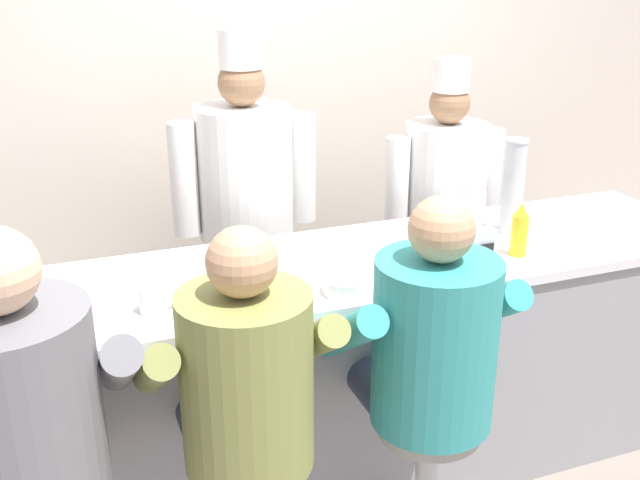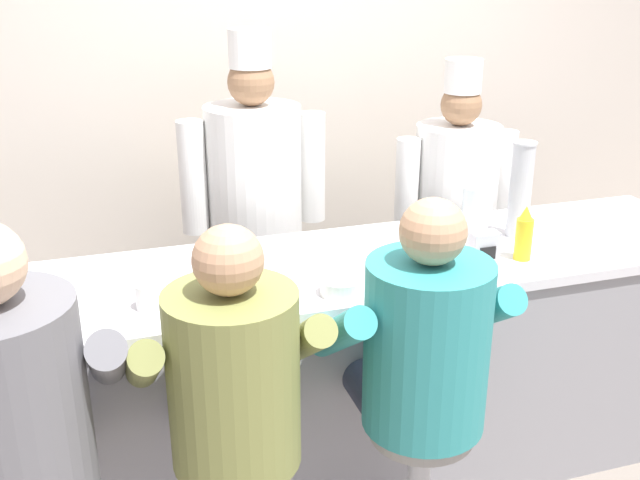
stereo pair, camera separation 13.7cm
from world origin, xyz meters
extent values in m
cube|color=beige|center=(0.00, 1.69, 1.35)|extent=(10.00, 0.06, 2.70)
cube|color=gray|center=(0.00, 0.37, 0.47)|extent=(2.98, 0.72, 0.93)
cube|color=silver|center=(0.00, 0.37, 0.95)|extent=(3.04, 0.75, 0.04)
cylinder|color=red|center=(0.09, 0.13, 1.06)|extent=(0.07, 0.07, 0.18)
cone|color=white|center=(0.09, 0.13, 1.18)|extent=(0.06, 0.06, 0.06)
cylinder|color=yellow|center=(0.57, 0.20, 1.05)|extent=(0.07, 0.07, 0.16)
cone|color=yellow|center=(0.57, 0.20, 1.16)|extent=(0.05, 0.05, 0.05)
cylinder|color=silver|center=(0.49, 0.44, 1.09)|extent=(0.11, 0.11, 0.23)
cube|color=silver|center=(0.56, 0.44, 1.10)|extent=(0.01, 0.01, 0.14)
cylinder|color=white|center=(-0.51, 0.41, 0.98)|extent=(0.24, 0.24, 0.02)
ellipsoid|color=#E0BC60|center=(-0.51, 0.41, 1.00)|extent=(0.11, 0.08, 0.03)
cylinder|color=white|center=(-0.21, 0.11, 1.00)|extent=(0.15, 0.15, 0.06)
cylinder|color=white|center=(-0.85, 0.20, 1.02)|extent=(0.09, 0.09, 0.09)
torus|color=white|center=(-0.79, 0.20, 1.02)|extent=(0.07, 0.02, 0.07)
cylinder|color=beige|center=(-0.51, 0.12, 1.01)|extent=(0.08, 0.08, 0.09)
torus|color=beige|center=(-0.46, 0.12, 1.02)|extent=(0.06, 0.01, 0.06)
cylinder|color=#B7BABF|center=(0.69, 0.43, 1.17)|extent=(0.09, 0.09, 0.39)
cylinder|color=silver|center=(0.69, 0.43, 1.37)|extent=(0.10, 0.10, 0.01)
cube|color=silver|center=(0.38, 0.17, 1.04)|extent=(0.11, 0.06, 0.14)
cube|color=black|center=(0.38, 0.13, 1.04)|extent=(0.06, 0.01, 0.05)
cylinder|color=#33384C|center=(-1.17, -0.06, 0.68)|extent=(0.16, 0.43, 0.16)
cylinder|color=slate|center=(-1.28, -0.28, 0.97)|extent=(0.43, 0.43, 0.60)
cylinder|color=slate|center=(-1.01, -0.16, 1.00)|extent=(0.11, 0.46, 0.37)
cylinder|color=gray|center=(-0.67, -0.28, 0.64)|extent=(0.34, 0.34, 0.05)
cylinder|color=#33384C|center=(-0.76, -0.08, 0.68)|extent=(0.14, 0.39, 0.14)
cylinder|color=#33384C|center=(-0.57, -0.08, 0.68)|extent=(0.14, 0.39, 0.14)
cylinder|color=olive|center=(-0.67, -0.28, 0.94)|extent=(0.39, 0.39, 0.55)
cylinder|color=olive|center=(-0.91, -0.17, 0.97)|extent=(0.10, 0.42, 0.33)
cylinder|color=olive|center=(-0.42, -0.17, 0.97)|extent=(0.10, 0.42, 0.33)
sphere|color=tan|center=(-0.67, -0.28, 1.31)|extent=(0.20, 0.20, 0.20)
cylinder|color=gray|center=(-0.06, -0.28, 0.64)|extent=(0.34, 0.34, 0.05)
cylinder|color=#33384C|center=(-0.16, -0.08, 0.68)|extent=(0.15, 0.39, 0.15)
cylinder|color=#33384C|center=(0.04, -0.08, 0.68)|extent=(0.15, 0.39, 0.15)
cylinder|color=teal|center=(-0.06, -0.28, 0.95)|extent=(0.39, 0.39, 0.56)
cylinder|color=teal|center=(-0.31, -0.17, 0.97)|extent=(0.10, 0.42, 0.34)
cylinder|color=teal|center=(0.19, -0.17, 0.97)|extent=(0.10, 0.42, 0.34)
sphere|color=tan|center=(-0.06, -0.28, 1.33)|extent=(0.20, 0.20, 0.20)
cube|color=#232328|center=(-0.27, 1.18, 0.41)|extent=(0.34, 0.19, 0.82)
cube|color=white|center=(-0.27, 1.12, 0.58)|extent=(0.31, 0.02, 0.49)
cylinder|color=white|center=(-0.27, 1.18, 1.13)|extent=(0.45, 0.45, 0.62)
sphere|color=#8C6647|center=(-0.27, 1.18, 1.54)|extent=(0.21, 0.21, 0.21)
cylinder|color=white|center=(-0.27, 1.18, 1.69)|extent=(0.19, 0.19, 0.17)
cylinder|color=white|center=(-0.55, 1.18, 1.13)|extent=(0.12, 0.12, 0.52)
cylinder|color=white|center=(0.02, 1.18, 1.13)|extent=(0.12, 0.12, 0.52)
cube|color=#232328|center=(0.70, 1.01, 0.38)|extent=(0.31, 0.17, 0.75)
cube|color=white|center=(0.70, 0.96, 0.53)|extent=(0.28, 0.02, 0.45)
cylinder|color=white|center=(0.70, 1.01, 1.04)|extent=(0.41, 0.41, 0.57)
sphere|color=#8C6647|center=(0.70, 1.01, 1.42)|extent=(0.19, 0.19, 0.19)
cylinder|color=white|center=(0.70, 1.01, 1.55)|extent=(0.18, 0.18, 0.16)
cylinder|color=white|center=(0.44, 1.01, 1.03)|extent=(0.11, 0.11, 0.48)
cylinder|color=white|center=(0.97, 1.01, 1.03)|extent=(0.11, 0.11, 0.48)
camera|label=1|loc=(-1.13, -2.08, 2.10)|focal=42.00mm
camera|label=2|loc=(-1.00, -2.13, 2.10)|focal=42.00mm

